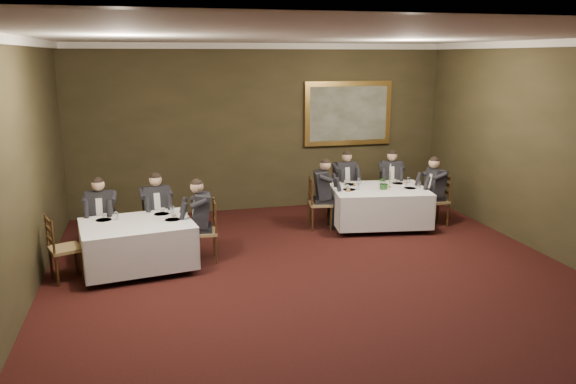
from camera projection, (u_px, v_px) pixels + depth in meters
name	position (u px, v px, depth m)	size (l,w,h in m)	color
ground	(336.00, 302.00, 7.61)	(10.00, 10.00, 0.00)	black
ceiling	(342.00, 34.00, 6.78)	(8.00, 10.00, 0.10)	silver
back_wall	(262.00, 128.00, 11.91)	(8.00, 0.10, 3.50)	#302C18
crown_molding	(342.00, 39.00, 6.79)	(8.00, 10.00, 0.12)	white
table_main	(378.00, 204.00, 10.88)	(2.00, 1.63, 0.67)	black
table_second	(138.00, 242.00, 8.65)	(1.84, 1.51, 0.67)	black
chair_main_backleft	(344.00, 201.00, 11.77)	(0.45, 0.43, 1.00)	olive
diner_main_backleft	(344.00, 190.00, 11.71)	(0.43, 0.49, 1.35)	black
chair_main_backright	(390.00, 200.00, 11.87)	(0.54, 0.53, 1.00)	olive
diner_main_backright	(390.00, 189.00, 11.80)	(0.52, 0.58, 1.35)	black
chair_main_endleft	(320.00, 214.00, 10.81)	(0.48, 0.50, 1.00)	olive
diner_main_endleft	(320.00, 202.00, 10.76)	(0.53, 0.47, 1.35)	black
chair_main_endright	(435.00, 211.00, 11.03)	(0.42, 0.44, 1.00)	olive
diner_main_endright	(436.00, 199.00, 10.97)	(0.48, 0.42, 1.35)	black
chair_sec_backleft	(103.00, 240.00, 9.29)	(0.46, 0.45, 1.00)	olive
diner_sec_backleft	(102.00, 227.00, 9.22)	(0.44, 0.50, 1.35)	black
chair_sec_backright	(158.00, 233.00, 9.62)	(0.50, 0.48, 1.00)	olive
diner_sec_backright	(157.00, 221.00, 9.56)	(0.46, 0.53, 1.35)	black
chair_sec_endright	(205.00, 244.00, 9.09)	(0.44, 0.46, 1.00)	olive
diner_sec_endright	(204.00, 230.00, 9.03)	(0.50, 0.44, 1.35)	black
chair_sec_endleft	(66.00, 262.00, 8.29)	(0.55, 0.56, 1.00)	olive
centerpiece	(384.00, 182.00, 10.69)	(0.25, 0.22, 0.28)	#2D5926
candlestick	(390.00, 178.00, 10.86)	(0.07, 0.07, 0.47)	gold
place_setting_table_main	(352.00, 182.00, 11.16)	(0.33, 0.31, 0.14)	white
place_setting_table_second	(107.00, 217.00, 8.75)	(0.33, 0.31, 0.14)	white
painting	(348.00, 113.00, 12.23)	(1.97, 0.09, 1.39)	#DFB351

